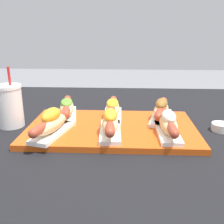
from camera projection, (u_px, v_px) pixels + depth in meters
patio_table at (107, 209)px, 1.04m from camera, size 1.38×1.09×0.74m
serving_tray at (112, 128)px, 0.85m from camera, size 0.53×0.32×0.02m
hot_dog_0 at (52, 123)px, 0.76m from camera, size 0.10×0.21×0.08m
hot_dog_1 at (110, 122)px, 0.77m from camera, size 0.07×0.22×0.07m
hot_dog_2 at (168, 124)px, 0.77m from camera, size 0.06×0.22×0.07m
hot_dog_3 at (67, 108)px, 0.91m from camera, size 0.09×0.21×0.06m
hot_dog_4 at (113, 109)px, 0.91m from camera, size 0.06×0.22×0.07m
hot_dog_5 at (161, 110)px, 0.89m from camera, size 0.10×0.21×0.07m
sauce_bowl at (221, 127)px, 0.85m from camera, size 0.06×0.06×0.02m
drink_cup at (10, 106)px, 0.87m from camera, size 0.09×0.09×0.20m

